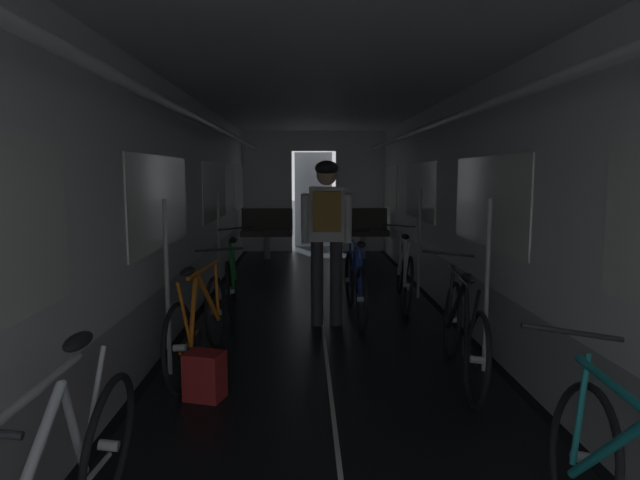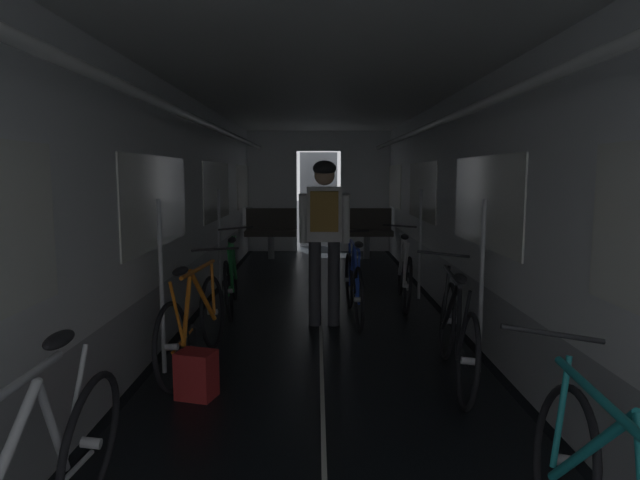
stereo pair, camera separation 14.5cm
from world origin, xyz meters
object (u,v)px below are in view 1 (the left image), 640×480
Objects in this scene: bicycle_orange at (200,323)px; bicycle_green at (232,278)px; bench_seat_far_left at (267,228)px; bicycle_white at (404,273)px; bicycle_black at (463,332)px; bench_seat_far_right at (362,228)px; person_cyclist_aisle at (327,225)px; backpack_on_floor at (205,376)px; bicycle_blue_in_aisle at (355,284)px.

bicycle_green is at bearing 89.89° from bicycle_orange.
bench_seat_far_left reaches higher than bicycle_white.
bicycle_green reaches higher than bicycle_orange.
bicycle_orange is at bearing -133.73° from bicycle_white.
bench_seat_far_left is 6.46m from bicycle_black.
person_cyclist_aisle is (-0.86, -4.61, 0.50)m from bench_seat_far_right.
bicycle_orange reaches higher than backpack_on_floor.
bicycle_white is 1.53m from person_cyclist_aisle.
bench_seat_far_left is 4.16m from bicycle_white.
bench_seat_far_left is at bearing 90.02° from backpack_on_floor.
bench_seat_far_left is at bearing 106.28° from bicycle_blue_in_aisle.
bicycle_orange is at bearing 103.25° from backpack_on_floor.
bicycle_green is at bearing 133.21° from bicycle_black.
bicycle_green is at bearing -116.17° from bench_seat_far_right.
bicycle_green is 1.00× the size of bicycle_blue_in_aisle.
bench_seat_far_right reaches higher than bicycle_white.
bicycle_blue_in_aisle reaches higher than backpack_on_floor.
bicycle_green is 0.98× the size of person_cyclist_aisle.
bicycle_black reaches higher than backpack_on_floor.
person_cyclist_aisle is at bearing 63.15° from backpack_on_floor.
bicycle_orange is at bearing -108.39° from bench_seat_far_right.
bicycle_black is 1.00× the size of bicycle_orange.
bicycle_blue_in_aisle is at bearing 46.70° from bicycle_orange.
bicycle_black is at bearing -8.47° from bicycle_orange.
person_cyclist_aisle is at bearing -78.45° from bench_seat_far_left.
person_cyclist_aisle reaches higher than bicycle_orange.
bench_seat_far_right is at bearing 92.06° from bicycle_white.
bicycle_green is at bearing 148.42° from person_cyclist_aisle.
bench_seat_far_left is at bearing 88.59° from bicycle_orange.
bicycle_blue_in_aisle is at bearing 110.19° from bicycle_black.
bicycle_blue_in_aisle is 4.97× the size of backpack_on_floor.
bench_seat_far_right is at bearing 71.61° from bicycle_orange.
bicycle_blue_in_aisle is (1.41, 1.50, 0.00)m from bicycle_orange.
bicycle_white is 2.09m from bicycle_green.
person_cyclist_aisle is at bearing 48.66° from bicycle_orange.
bicycle_blue_in_aisle is at bearing 59.16° from backpack_on_floor.
bicycle_white is 3.00m from bicycle_orange.
person_cyclist_aisle is at bearing -31.58° from bicycle_green.
bicycle_black is 0.98× the size of person_cyclist_aisle.
bench_seat_far_left is at bearing 101.55° from person_cyclist_aisle.
bicycle_orange is 0.67m from backpack_on_floor.
bench_seat_far_right is 0.58× the size of bicycle_orange.
bench_seat_far_left is 1.80m from bench_seat_far_right.
bench_seat_far_left is 6.48m from backpack_on_floor.
person_cyclist_aisle is 2.27m from backpack_on_floor.
person_cyclist_aisle is (1.09, 1.23, 0.69)m from bicycle_orange.
bicycle_green reaches higher than backpack_on_floor.
person_cyclist_aisle is (-0.99, 1.54, 0.69)m from bicycle_black.
backpack_on_floor is (-1.80, -6.47, -0.40)m from bench_seat_far_right.
bench_seat_far_right is 0.58× the size of bicycle_blue_in_aisle.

